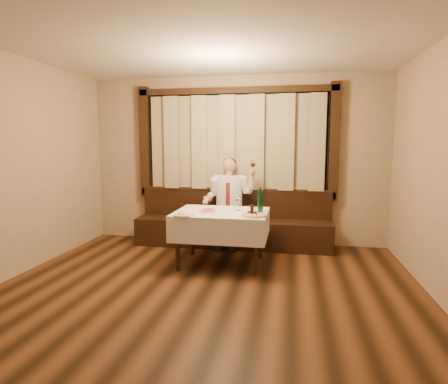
% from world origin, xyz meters
% --- Properties ---
extents(room, '(5.01, 6.01, 2.81)m').
position_xyz_m(room, '(-0.00, 0.97, 1.50)').
color(room, black).
rests_on(room, ground).
extents(banquette, '(3.20, 0.61, 0.94)m').
position_xyz_m(banquette, '(0.00, 2.72, 0.31)').
color(banquette, black).
rests_on(banquette, ground).
extents(dining_table, '(1.27, 0.97, 0.76)m').
position_xyz_m(dining_table, '(0.00, 1.70, 0.65)').
color(dining_table, black).
rests_on(dining_table, ground).
extents(pizza, '(0.33, 0.33, 0.04)m').
position_xyz_m(pizza, '(0.48, 1.42, 0.77)').
color(pizza, white).
rests_on(pizza, dining_table).
extents(pasta_red, '(0.27, 0.27, 0.09)m').
position_xyz_m(pasta_red, '(-0.17, 1.63, 0.79)').
color(pasta_red, white).
rests_on(pasta_red, dining_table).
extents(pasta_cream, '(0.28, 0.28, 0.10)m').
position_xyz_m(pasta_cream, '(-0.43, 1.32, 0.80)').
color(pasta_cream, white).
rests_on(pasta_cream, dining_table).
extents(green_bottle, '(0.07, 0.07, 0.34)m').
position_xyz_m(green_bottle, '(0.53, 1.75, 0.90)').
color(green_bottle, '#0F4625').
rests_on(green_bottle, dining_table).
extents(table_wine_glass, '(0.07, 0.07, 0.19)m').
position_xyz_m(table_wine_glass, '(0.21, 1.83, 0.89)').
color(table_wine_glass, white).
rests_on(table_wine_glass, dining_table).
extents(cruet_caddy, '(0.14, 0.10, 0.13)m').
position_xyz_m(cruet_caddy, '(0.44, 1.54, 0.80)').
color(cruet_caddy, black).
rests_on(cruet_caddy, dining_table).
extents(seated_man, '(0.81, 0.60, 1.45)m').
position_xyz_m(seated_man, '(-0.05, 2.63, 0.84)').
color(seated_man, black).
rests_on(seated_man, ground).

